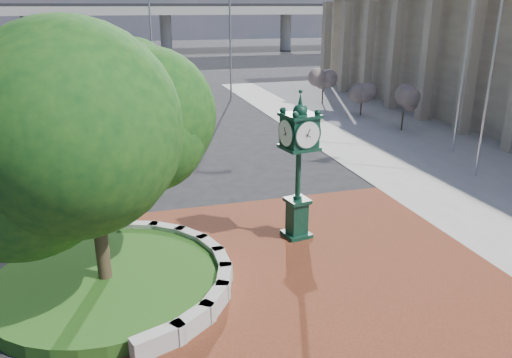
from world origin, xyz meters
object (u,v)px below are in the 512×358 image
at_px(parked_car, 164,72).
at_px(flagpole_b, 491,73).
at_px(street_lamp_near, 233,40).
at_px(flagpole_a, 467,47).
at_px(street_lamp_far, 153,25).
at_px(post_clock, 299,161).

relative_size(parked_car, flagpole_b, 0.54).
height_order(flagpole_b, street_lamp_near, flagpole_b).
relative_size(parked_car, flagpole_a, 0.46).
bearing_deg(parked_car, flagpole_b, -83.93).
bearing_deg(flagpole_a, flagpole_b, -112.27).
relative_size(parked_car, street_lamp_far, 0.52).
relative_size(flagpole_b, street_lamp_near, 1.12).
relative_size(flagpole_b, street_lamp_far, 0.96).
distance_m(street_lamp_near, street_lamp_far, 12.67).
relative_size(parked_car, street_lamp_near, 0.60).
bearing_deg(flagpole_b, flagpole_a, 67.73).
xyz_separation_m(parked_car, flagpole_b, (10.00, -34.43, 3.77)).
bearing_deg(street_lamp_near, street_lamp_far, 114.01).
distance_m(parked_car, street_lamp_far, 4.78).
bearing_deg(street_lamp_far, street_lamp_near, -65.99).
distance_m(flagpole_a, street_lamp_far, 32.66).
xyz_separation_m(post_clock, flagpole_b, (9.95, 3.56, 1.95)).
relative_size(flagpole_a, street_lamp_near, 1.31).
xyz_separation_m(parked_car, street_lamp_far, (-0.86, -0.67, 4.66)).
distance_m(flagpole_b, street_lamp_far, 35.48).
height_order(street_lamp_near, street_lamp_far, street_lamp_far).
xyz_separation_m(post_clock, parked_car, (-0.05, 37.99, -1.83)).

